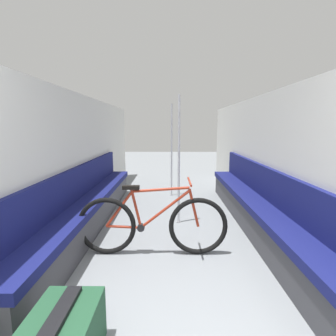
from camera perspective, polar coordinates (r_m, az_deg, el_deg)
The scene contains 7 objects.
wall_left at distance 4.09m, azimuth -20.52°, elevation 1.15°, with size 0.10×8.82×2.05m, color silver.
wall_right at distance 4.11m, azimuth 22.10°, elevation 1.10°, with size 0.10×8.82×2.05m, color silver.
bench_seat_row_left at distance 4.19m, azimuth -16.92°, elevation -8.32°, with size 0.41×4.58×0.96m.
bench_seat_row_right at distance 4.20m, azimuth 18.48°, elevation -8.32°, with size 0.41×4.58×0.96m.
bicycle at distance 3.24m, azimuth -3.47°, elevation -12.21°, with size 1.82×0.46×0.92m.
grab_pole_near at distance 4.13m, azimuth 2.37°, elevation 1.26°, with size 0.08×0.08×2.03m.
grab_pole_far at distance 5.82m, azimuth 0.78°, elevation 3.55°, with size 0.08×0.08×2.03m.
Camera 1 is at (-0.03, -0.97, 1.55)m, focal length 28.00 mm.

